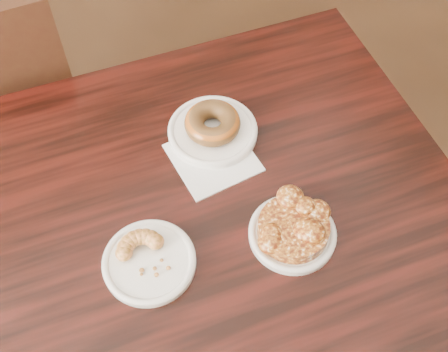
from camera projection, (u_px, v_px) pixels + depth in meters
floor at (291, 314)px, 1.66m from camera, size 5.00×5.00×0.00m
cafe_table at (226, 301)px, 1.29m from camera, size 1.03×1.03×0.75m
napkin at (213, 158)px, 1.05m from camera, size 0.15×0.15×0.00m
plate_donut at (213, 131)px, 1.07m from camera, size 0.17×0.17×0.01m
plate_cruller at (149, 262)px, 0.92m from camera, size 0.15×0.15×0.01m
plate_fritter at (292, 234)px, 0.95m from camera, size 0.15×0.15×0.01m
glazed_donut at (212, 123)px, 1.05m from camera, size 0.11×0.11×0.04m
apple_fritter at (294, 227)px, 0.93m from camera, size 0.16×0.16×0.04m
cruller_fragment at (148, 257)px, 0.91m from camera, size 0.10×0.10×0.03m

